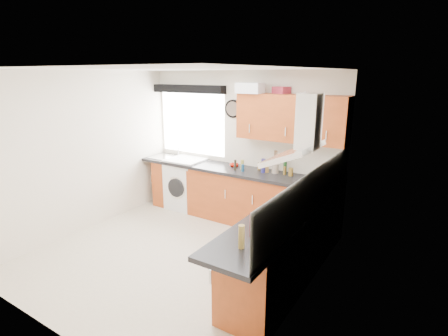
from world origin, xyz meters
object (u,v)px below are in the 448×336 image
Objects in this scene: extractor_hood at (301,137)px; washing_machine at (187,183)px; upper_cabinets at (291,118)px; oven at (287,246)px.

extractor_hood is 0.83× the size of washing_machine.
upper_cabinets reaches higher than washing_machine.
oven is 0.91× the size of washing_machine.
extractor_hood is at bearing -27.24° from washing_machine.
oven is 0.50× the size of upper_cabinets.
extractor_hood is 0.46× the size of upper_cabinets.
washing_machine reaches higher than oven.
washing_machine is at bearing -176.92° from upper_cabinets.
extractor_hood is at bearing -63.87° from upper_cabinets.
oven is at bearing 180.00° from extractor_hood.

